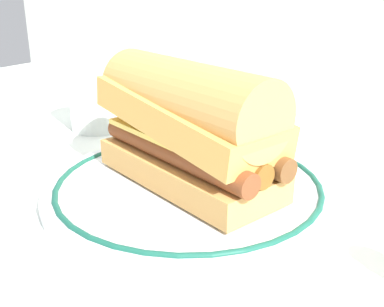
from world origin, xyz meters
TOP-DOWN VIEW (x-y plane):
  - ground_plane at (0.00, 0.00)m, footprint 1.50×1.50m
  - plate at (0.00, 0.01)m, footprint 0.29×0.29m
  - sausage_sandwich at (0.00, 0.01)m, footprint 0.21×0.12m
  - drinking_glass at (-0.23, 0.10)m, footprint 0.07×0.07m

SIDE VIEW (x-z plane):
  - ground_plane at x=0.00m, z-range 0.00..0.00m
  - plate at x=0.00m, z-range 0.00..0.02m
  - drinking_glass at x=-0.23m, z-range -0.01..0.09m
  - sausage_sandwich at x=0.00m, z-range 0.02..0.13m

